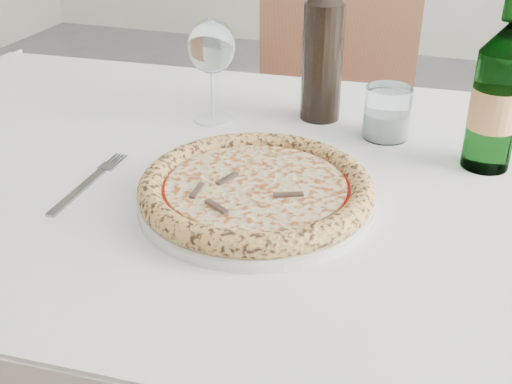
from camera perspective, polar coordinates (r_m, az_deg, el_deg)
dining_table at (r=1.01m, az=1.80°, el=-2.55°), size 1.57×0.98×0.76m
chair_far at (r=1.75m, az=6.83°, el=6.24°), size 0.49×0.49×0.93m
plate at (r=0.88m, az=0.00°, el=-0.64°), size 0.32×0.32×0.02m
pizza at (r=0.87m, az=-0.00°, el=0.37°), size 0.32×0.32×0.03m
fork at (r=0.97m, az=-14.75°, el=0.74°), size 0.02×0.20×0.00m
wine_glass at (r=1.12m, az=-3.99°, el=12.58°), size 0.08×0.08×0.18m
tumbler at (r=1.10m, az=11.54°, el=6.64°), size 0.08×0.08×0.09m
beer_bottle at (r=1.01m, az=20.61°, el=7.89°), size 0.07×0.07×0.28m
wine_bottle at (r=1.13m, az=5.96°, el=12.47°), size 0.07×0.07×0.29m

